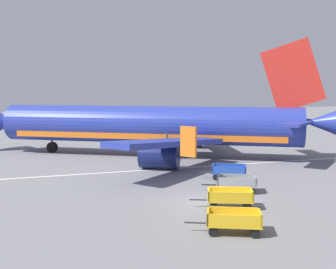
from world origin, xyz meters
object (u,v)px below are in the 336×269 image
(baggage_cart_nearest, at_px, (233,221))
(baggage_cart_second_in_row, at_px, (230,198))
(airplane, at_px, (158,126))
(baggage_cart_third_in_row, at_px, (236,183))
(baggage_cart_fourth_in_row, at_px, (229,171))

(baggage_cart_nearest, bearing_deg, baggage_cart_second_in_row, 65.38)
(baggage_cart_second_in_row, bearing_deg, baggage_cart_nearest, -114.62)
(airplane, xyz_separation_m, baggage_cart_third_in_row, (0.45, -15.82, -2.45))
(airplane, xyz_separation_m, baggage_cart_nearest, (-3.40, -22.87, -2.45))
(baggage_cart_nearest, bearing_deg, baggage_cart_third_in_row, 61.34)
(airplane, distance_m, baggage_cart_third_in_row, 16.02)
(baggage_cart_nearest, bearing_deg, baggage_cart_fourth_in_row, 64.21)
(baggage_cart_third_in_row, bearing_deg, baggage_cart_fourth_in_row, 70.04)
(baggage_cart_fourth_in_row, bearing_deg, airplane, 98.48)
(airplane, bearing_deg, baggage_cart_nearest, -98.46)
(baggage_cart_third_in_row, xyz_separation_m, baggage_cart_fourth_in_row, (1.35, 3.72, 0.00))
(baggage_cart_nearest, xyz_separation_m, baggage_cart_fourth_in_row, (5.20, 10.77, 0.00))
(airplane, relative_size, baggage_cart_nearest, 9.60)
(baggage_cart_second_in_row, relative_size, baggage_cart_third_in_row, 1.01)
(baggage_cart_nearest, relative_size, baggage_cart_third_in_row, 1.00)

